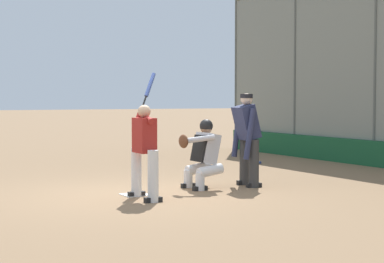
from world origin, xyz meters
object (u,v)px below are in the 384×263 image
Objects in this scene: batter_at_plate at (144,148)px; catcher_behind_plate at (203,153)px; spare_bat_near_backstop at (254,161)px; umpire_home at (247,136)px.

catcher_behind_plate is (0.63, -1.42, -0.18)m from batter_at_plate.
batter_at_plate reaches higher than catcher_behind_plate.
spare_bat_near_backstop is (4.03, -4.82, -0.79)m from batter_at_plate.
batter_at_plate is at bearing -47.13° from spare_bat_near_backstop.
umpire_home is at bearing -99.24° from catcher_behind_plate.
umpire_home is 4.42m from spare_bat_near_backstop.
umpire_home is (0.51, -2.29, 0.10)m from batter_at_plate.
spare_bat_near_backstop is at bearing -46.16° from catcher_behind_plate.
umpire_home reaches higher than catcher_behind_plate.
catcher_behind_plate is 0.92m from umpire_home.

